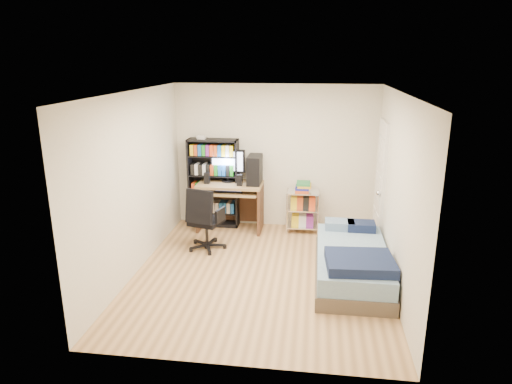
# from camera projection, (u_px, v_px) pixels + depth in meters

# --- Properties ---
(room) EXTENTS (3.58, 4.08, 2.58)m
(room) POSITION_uv_depth(u_px,v_px,m) (261.00, 189.00, 6.04)
(room) COLOR tan
(room) RESTS_ON ground
(media_shelf) EXTENTS (0.88, 0.29, 1.63)m
(media_shelf) POSITION_uv_depth(u_px,v_px,m) (214.00, 182.00, 8.05)
(media_shelf) COLOR black
(media_shelf) RESTS_ON room
(computer_desk) EXTENTS (1.11, 0.64, 1.40)m
(computer_desk) POSITION_uv_depth(u_px,v_px,m) (237.00, 187.00, 7.91)
(computer_desk) COLOR #A58355
(computer_desk) RESTS_ON room
(office_chair) EXTENTS (0.74, 0.74, 1.02)m
(office_chair) POSITION_uv_depth(u_px,v_px,m) (205.00, 230.00, 7.14)
(office_chair) COLOR black
(office_chair) RESTS_ON room
(wire_cart) EXTENTS (0.56, 0.41, 0.89)m
(wire_cart) POSITION_uv_depth(u_px,v_px,m) (303.00, 199.00, 7.81)
(wire_cart) COLOR silver
(wire_cart) RESTS_ON room
(bed) EXTENTS (0.97, 1.94, 0.55)m
(bed) POSITION_uv_depth(u_px,v_px,m) (352.00, 262.00, 6.19)
(bed) COLOR brown
(bed) RESTS_ON room
(door) EXTENTS (0.12, 0.80, 2.00)m
(door) POSITION_uv_depth(u_px,v_px,m) (380.00, 184.00, 7.17)
(door) COLOR silver
(door) RESTS_ON room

